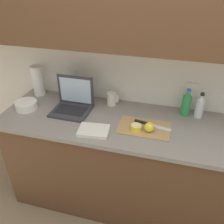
% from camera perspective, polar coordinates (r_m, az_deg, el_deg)
% --- Properties ---
extents(ground_plane, '(12.00, 12.00, 0.00)m').
position_cam_1_polar(ground_plane, '(2.44, 9.26, -20.99)').
color(ground_plane, '#847056').
rests_on(ground_plane, ground).
extents(wall_back, '(5.20, 0.38, 2.60)m').
position_cam_1_polar(wall_back, '(1.79, 14.84, 18.83)').
color(wall_back, white).
rests_on(wall_back, ground_plane).
extents(counter_unit, '(2.56, 0.65, 0.90)m').
position_cam_1_polar(counter_unit, '(2.10, 11.02, -13.40)').
color(counter_unit, brown).
rests_on(counter_unit, ground_plane).
extents(laptop, '(0.31, 0.26, 0.27)m').
position_cam_1_polar(laptop, '(1.99, -9.40, 2.25)').
color(laptop, '#333338').
rests_on(laptop, counter_unit).
extents(cutting_board, '(0.39, 0.24, 0.01)m').
position_cam_1_polar(cutting_board, '(1.78, 7.71, -3.74)').
color(cutting_board, tan).
rests_on(cutting_board, counter_unit).
extents(knife, '(0.28, 0.08, 0.02)m').
position_cam_1_polar(knife, '(1.81, 8.26, -2.75)').
color(knife, silver).
rests_on(knife, cutting_board).
extents(lemon_half_cut, '(0.08, 0.08, 0.04)m').
position_cam_1_polar(lemon_half_cut, '(1.73, 5.81, -3.70)').
color(lemon_half_cut, yellow).
rests_on(lemon_half_cut, cutting_board).
extents(lemon_whole_beside, '(0.07, 0.07, 0.07)m').
position_cam_1_polar(lemon_whole_beside, '(1.72, 8.95, -3.61)').
color(lemon_whole_beside, yellow).
rests_on(lemon_whole_beside, cutting_board).
extents(bottle_green_soda, '(0.07, 0.07, 0.21)m').
position_cam_1_polar(bottle_green_soda, '(1.97, 20.39, 1.32)').
color(bottle_green_soda, silver).
rests_on(bottle_green_soda, counter_unit).
extents(bottle_oil_tall, '(0.07, 0.07, 0.23)m').
position_cam_1_polar(bottle_oil_tall, '(1.96, 17.46, 1.97)').
color(bottle_oil_tall, '#2D934C').
rests_on(bottle_oil_tall, counter_unit).
extents(measuring_cup, '(0.10, 0.08, 0.11)m').
position_cam_1_polar(measuring_cup, '(2.03, -0.07, 3.22)').
color(measuring_cup, silver).
rests_on(measuring_cup, counter_unit).
extents(bowl_white, '(0.18, 0.18, 0.07)m').
position_cam_1_polar(bowl_white, '(2.11, -19.93, 1.55)').
color(bowl_white, white).
rests_on(bowl_white, counter_unit).
extents(paper_towel_roll, '(0.10, 0.10, 0.28)m').
position_cam_1_polar(paper_towel_roll, '(2.27, -17.40, 7.22)').
color(paper_towel_roll, white).
rests_on(paper_towel_roll, counter_unit).
extents(dish_towel, '(0.24, 0.18, 0.02)m').
position_cam_1_polar(dish_towel, '(1.73, -4.44, -4.45)').
color(dish_towel, silver).
rests_on(dish_towel, counter_unit).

